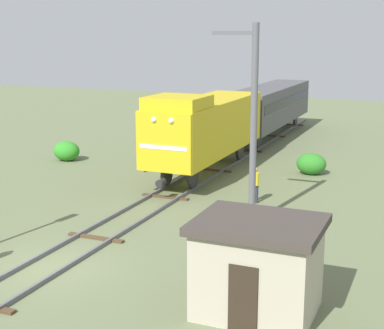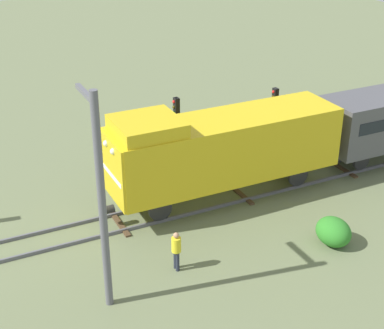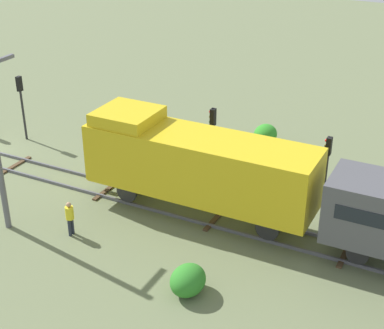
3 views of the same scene
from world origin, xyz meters
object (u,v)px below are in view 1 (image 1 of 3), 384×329
object	(u,v)px
traffic_signal_mid	(144,122)
catenary_mast	(252,121)
locomotive	(205,126)
relay_hut	(258,266)
worker_by_signal	(255,182)
traffic_signal_far	(184,114)
passenger_car_leading	(270,104)

from	to	relation	value
traffic_signal_mid	catenary_mast	size ratio (longest dim) A/B	0.51
locomotive	catenary_mast	distance (m)	8.97
relay_hut	locomotive	bearing A→B (deg)	116.78
locomotive	relay_hut	world-z (taller)	locomotive
locomotive	worker_by_signal	bearing A→B (deg)	-45.44
traffic_signal_far	catenary_mast	world-z (taller)	catenary_mast
traffic_signal_mid	catenary_mast	distance (m)	10.72
locomotive	passenger_car_leading	distance (m)	13.34
traffic_signal_mid	locomotive	bearing A→B (deg)	12.24
worker_by_signal	catenary_mast	size ratio (longest dim) A/B	0.21
traffic_signal_mid	worker_by_signal	bearing A→B (deg)	-24.89
catenary_mast	relay_hut	distance (m)	8.49
catenary_mast	relay_hut	world-z (taller)	catenary_mast
passenger_car_leading	worker_by_signal	distance (m)	18.16
worker_by_signal	relay_hut	bearing A→B (deg)	20.64
traffic_signal_far	relay_hut	xyz separation A→B (m)	(11.10, -20.11, -1.20)
relay_hut	worker_by_signal	bearing A→B (deg)	107.30
traffic_signal_far	catenary_mast	bearing A→B (deg)	-55.81
traffic_signal_mid	relay_hut	xyz separation A→B (m)	(10.90, -14.12, -1.50)
catenary_mast	traffic_signal_far	bearing A→B (deg)	124.19
locomotive	catenary_mast	world-z (taller)	catenary_mast
passenger_car_leading	relay_hut	bearing A→B (deg)	-75.10
locomotive	worker_by_signal	world-z (taller)	locomotive
traffic_signal_mid	traffic_signal_far	distance (m)	6.00
passenger_car_leading	catenary_mast	bearing A→B (deg)	-76.55
traffic_signal_mid	relay_hut	distance (m)	17.90
relay_hut	traffic_signal_mid	bearing A→B (deg)	127.67
catenary_mast	locomotive	bearing A→B (deg)	124.02
locomotive	worker_by_signal	xyz separation A→B (m)	(4.20, -4.26, -1.78)
passenger_car_leading	traffic_signal_mid	bearing A→B (deg)	-103.58
passenger_car_leading	relay_hut	size ratio (longest dim) A/B	4.00
locomotive	catenary_mast	size ratio (longest dim) A/B	1.42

